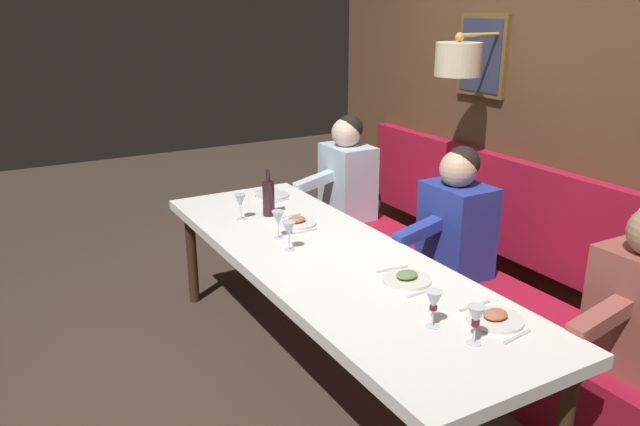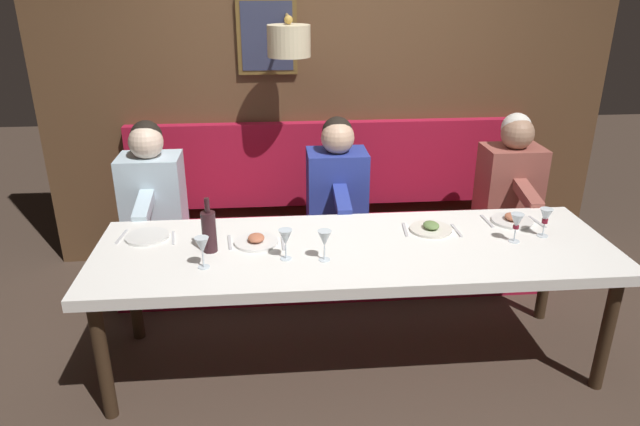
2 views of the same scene
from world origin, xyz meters
TOP-DOWN VIEW (x-y plane):
  - ground_plane at (0.00, 0.00)m, footprint 12.00×12.00m
  - dining_table at (0.00, 0.00)m, footprint 0.90×2.79m
  - banquette_bench at (0.89, 0.00)m, footprint 0.52×2.99m
  - back_wall_panel at (1.46, 0.01)m, footprint 0.59×4.19m
  - diner_nearest at (0.88, -1.22)m, footprint 0.60×0.40m
  - diner_near at (0.88, -0.00)m, footprint 0.60×0.40m
  - diner_middle at (0.88, 1.23)m, footprint 0.60×0.40m
  - place_setting_0 at (0.21, 1.14)m, footprint 0.24×0.33m
  - place_setting_1 at (0.24, -0.97)m, footprint 0.24×0.32m
  - place_setting_2 at (0.17, -0.46)m, footprint 0.24×0.32m
  - place_setting_3 at (0.08, 0.53)m, footprint 0.24×0.32m
  - wine_glass_0 at (-0.15, 0.18)m, footprint 0.07×0.07m
  - wine_glass_1 at (-0.02, -0.88)m, footprint 0.07×0.07m
  - wine_glass_2 at (-0.18, 0.79)m, footprint 0.07×0.07m
  - wine_glass_3 at (-0.12, 0.38)m, footprint 0.07×0.07m
  - wine_glass_4 at (0.04, -1.06)m, footprint 0.07×0.07m
  - wine_bottle at (0.01, 0.77)m, footprint 0.08×0.08m

SIDE VIEW (x-z plane):
  - ground_plane at x=0.00m, z-range 0.00..0.00m
  - banquette_bench at x=0.89m, z-range 0.00..0.45m
  - dining_table at x=0.00m, z-range 0.31..1.05m
  - place_setting_0 at x=0.21m, z-range 0.74..0.75m
  - place_setting_1 at x=0.24m, z-range 0.73..0.78m
  - place_setting_2 at x=0.17m, z-range 0.73..0.78m
  - place_setting_3 at x=0.08m, z-range 0.73..0.78m
  - diner_nearest at x=0.88m, z-range 0.42..1.21m
  - diner_near at x=0.88m, z-range 0.42..1.21m
  - diner_middle at x=0.88m, z-range 0.42..1.21m
  - wine_glass_4 at x=0.04m, z-range 0.77..0.94m
  - wine_glass_1 at x=-0.02m, z-range 0.77..0.94m
  - wine_bottle at x=0.01m, z-range 0.71..1.01m
  - wine_glass_0 at x=-0.15m, z-range 0.77..0.94m
  - wine_glass_2 at x=-0.18m, z-range 0.77..0.94m
  - wine_glass_3 at x=-0.12m, z-range 0.77..0.94m
  - back_wall_panel at x=1.46m, z-range -0.09..2.81m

